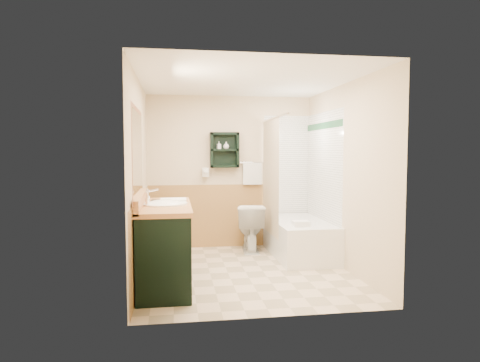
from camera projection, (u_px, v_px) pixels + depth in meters
The scene contains 25 objects.
floor at pixel (245, 272), 5.42m from camera, with size 3.00×3.00×0.00m, color beige.
back_wall at pixel (230, 172), 6.84m from camera, with size 2.60×0.04×2.40m, color #FBEBC4.
left_wall at pixel (137, 179), 5.14m from camera, with size 0.04×3.00×2.40m, color #FBEBC4.
right_wall at pixel (346, 177), 5.54m from camera, with size 0.04×3.00×2.40m, color #FBEBC4.
ceiling at pixel (246, 79), 5.26m from camera, with size 2.60×3.00×0.04m, color white.
wainscot_left at pixel (141, 236), 5.19m from camera, with size 2.98×2.98×1.00m, color tan, non-canonical shape.
wainscot_back at pixel (230, 216), 6.85m from camera, with size 2.58×2.58×1.00m, color tan, non-canonical shape.
mirror_frame at pixel (137, 154), 4.58m from camera, with size 1.30×1.30×1.00m, color brown, non-canonical shape.
mirror_glass at pixel (138, 154), 4.59m from camera, with size 1.20×1.20×0.90m, color white, non-canonical shape.
tile_right at pixel (323, 184), 6.28m from camera, with size 1.50×1.50×2.10m, color white, non-canonical shape.
tile_back at pixel (293, 181), 6.96m from camera, with size 0.95×0.95×2.10m, color white, non-canonical shape.
tile_accent at pixel (323, 126), 6.22m from camera, with size 1.50×1.50×0.10m, color #164D29, non-canonical shape.
wall_shelf at pixel (224, 150), 6.69m from camera, with size 0.45×0.15×0.55m, color black.
hair_dryer at pixel (205, 172), 6.69m from camera, with size 0.10×0.24×0.18m, color white, non-canonical shape.
towel_bar at pixel (252, 163), 6.81m from camera, with size 0.40×0.06×0.40m, color white, non-canonical shape.
curtain_rod at pixel (273, 118), 6.10m from camera, with size 0.03×0.03×1.60m, color silver.
shower_curtain at pixel (270, 177), 6.34m from camera, with size 1.05×1.05×1.70m, color beige, non-canonical shape.
vanity at pixel (165, 245), 4.86m from camera, with size 0.59×1.47×0.93m, color black.
bathtub at pixel (300, 238), 6.24m from camera, with size 0.79×1.50×0.52m, color white.
toilet at pixel (250, 227), 6.57m from camera, with size 0.41×0.73×0.72m, color white.
counter_towel at pixel (173, 200), 5.07m from camera, with size 0.30×0.24×0.04m, color white.
vanity_book at pixel (151, 194), 5.06m from camera, with size 0.15×0.02×0.20m, color black.
tub_towel at pixel (301, 223), 5.75m from camera, with size 0.22×0.18×0.07m, color white.
soap_bottle_a at pixel (219, 147), 6.67m from camera, with size 0.05×0.12×0.05m, color white.
soap_bottle_b at pixel (226, 146), 6.68m from camera, with size 0.09×0.11×0.09m, color white.
Camera 1 is at (-0.88, -5.26, 1.53)m, focal length 32.00 mm.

